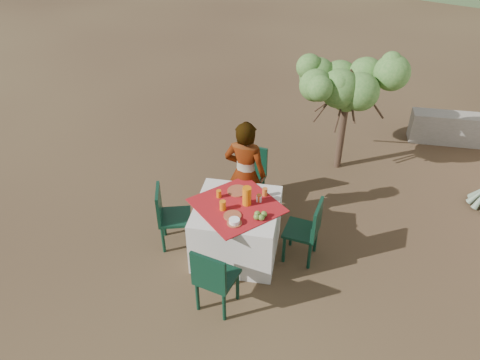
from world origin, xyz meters
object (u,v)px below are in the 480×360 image
(table, at_px, (237,229))
(person, at_px, (245,174))
(chair_left, at_px, (169,214))
(chair_right, at_px, (307,229))
(chair_far, at_px, (251,174))
(shrub_tree, at_px, (351,89))
(chair_near, at_px, (214,278))
(juice_pitcher, at_px, (247,196))

(table, height_order, person, person)
(chair_left, relative_size, chair_right, 1.00)
(chair_right, distance_m, person, 1.12)
(table, bearing_deg, chair_right, 2.40)
(chair_far, relative_size, shrub_tree, 0.52)
(chair_left, height_order, shrub_tree, shrub_tree)
(chair_left, bearing_deg, chair_near, -155.72)
(chair_far, bearing_deg, table, -77.97)
(chair_left, bearing_deg, juice_pitcher, -103.22)
(chair_near, distance_m, shrub_tree, 3.70)
(chair_near, distance_m, chair_right, 1.39)
(shrub_tree, relative_size, juice_pitcher, 7.07)
(table, relative_size, chair_near, 1.45)
(table, xyz_separation_m, shrub_tree, (1.32, 2.35, 0.98))
(chair_left, relative_size, shrub_tree, 0.51)
(chair_left, bearing_deg, table, -105.55)
(person, bearing_deg, chair_far, -83.31)
(chair_left, xyz_separation_m, juice_pitcher, (1.01, 0.05, 0.40))
(chair_far, distance_m, shrub_tree, 2.02)
(chair_far, xyz_separation_m, chair_near, (-0.06, -2.06, 0.00))
(table, distance_m, person, 0.76)
(chair_far, relative_size, chair_right, 1.02)
(chair_far, distance_m, chair_right, 1.37)
(juice_pitcher, bearing_deg, shrub_tree, 62.52)
(chair_left, relative_size, juice_pitcher, 3.60)
(juice_pitcher, bearing_deg, person, 101.82)
(chair_near, xyz_separation_m, chair_left, (-0.82, 0.97, -0.01))
(table, xyz_separation_m, juice_pitcher, (0.12, 0.04, 0.50))
(chair_left, distance_m, shrub_tree, 3.34)
(chair_near, bearing_deg, table, -78.91)
(chair_right, xyz_separation_m, shrub_tree, (0.43, 2.31, 0.87))
(chair_left, height_order, juice_pitcher, juice_pitcher)
(chair_near, bearing_deg, juice_pitcher, -85.25)
(chair_near, height_order, shrub_tree, shrub_tree)
(chair_far, bearing_deg, chair_right, -37.98)
(chair_near, relative_size, person, 0.58)
(table, height_order, juice_pitcher, juice_pitcher)
(table, bearing_deg, chair_left, -179.56)
(chair_right, bearing_deg, chair_near, -32.88)
(chair_far, distance_m, chair_left, 1.40)
(chair_far, height_order, chair_left, chair_far)
(chair_near, bearing_deg, person, -76.99)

